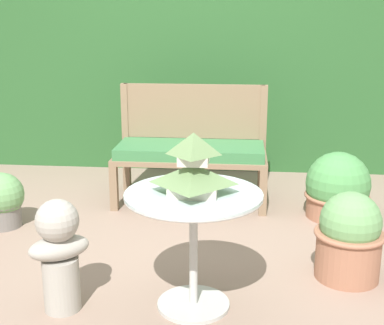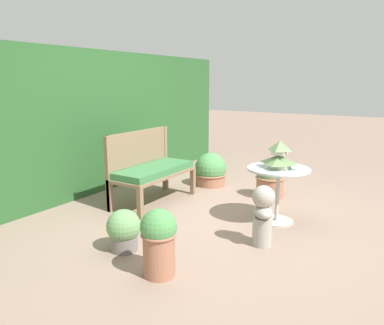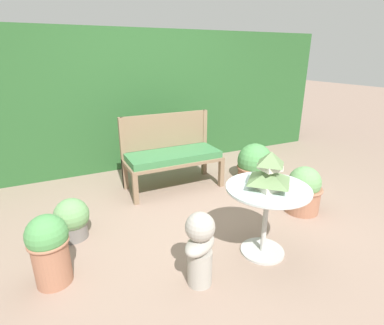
{
  "view_description": "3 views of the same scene",
  "coord_description": "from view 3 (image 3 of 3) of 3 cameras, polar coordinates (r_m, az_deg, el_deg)",
  "views": [
    {
      "loc": [
        0.43,
        -3.27,
        1.51
      ],
      "look_at": [
        0.11,
        0.07,
        0.58
      ],
      "focal_mm": 50.0,
      "sensor_mm": 36.0,
      "label": 1
    },
    {
      "loc": [
        -3.8,
        -2.06,
        1.6
      ],
      "look_at": [
        -0.03,
        0.31,
        0.63
      ],
      "focal_mm": 35.0,
      "sensor_mm": 36.0,
      "label": 2
    },
    {
      "loc": [
        -1.37,
        -2.47,
        1.68
      ],
      "look_at": [
        0.01,
        0.36,
        0.54
      ],
      "focal_mm": 28.0,
      "sensor_mm": 36.0,
      "label": 3
    }
  ],
  "objects": [
    {
      "name": "garden_bench",
      "position": [
        3.89,
        -3.59,
        0.85
      ],
      "size": [
        1.24,
        0.54,
        0.49
      ],
      "color": "#7F664C",
      "rests_on": "ground"
    },
    {
      "name": "potted_plant_patio_mid",
      "position": [
        3.12,
        -21.88,
        -9.95
      ],
      "size": [
        0.33,
        0.33,
        0.41
      ],
      "color": "slate",
      "rests_on": "ground"
    },
    {
      "name": "potted_plant_path_edge",
      "position": [
        2.57,
        -25.56,
        -14.43
      ],
      "size": [
        0.3,
        0.3,
        0.58
      ],
      "color": "#9E664C",
      "rests_on": "ground"
    },
    {
      "name": "ground",
      "position": [
        3.29,
        2.66,
        -10.83
      ],
      "size": [
        30.0,
        30.0,
        0.0
      ],
      "primitive_type": "plane",
      "color": "gray"
    },
    {
      "name": "foliage_hedge_back",
      "position": [
        5.15,
        -10.56,
        12.19
      ],
      "size": [
        6.4,
        1.1,
        2.03
      ],
      "primitive_type": "cube",
      "color": "#285628",
      "rests_on": "ground"
    },
    {
      "name": "potted_plant_bench_left",
      "position": [
        4.33,
        11.83,
        -0.22
      ],
      "size": [
        0.5,
        0.5,
        0.51
      ],
      "color": "#9E664C",
      "rests_on": "ground"
    },
    {
      "name": "garden_bust",
      "position": [
        2.32,
        1.51,
        -15.69
      ],
      "size": [
        0.36,
        0.32,
        0.61
      ],
      "rotation": [
        0.0,
        0.0,
        0.57
      ],
      "color": "#A39E93",
      "rests_on": "ground"
    },
    {
      "name": "bench_backrest",
      "position": [
        4.04,
        -5.05,
        5.29
      ],
      "size": [
        1.24,
        0.06,
        0.95
      ],
      "color": "#7F664C",
      "rests_on": "ground"
    },
    {
      "name": "pagoda_birdhouse",
      "position": [
        2.53,
        14.57,
        -1.87
      ],
      "size": [
        0.33,
        0.33,
        0.31
      ],
      "color": "beige",
      "rests_on": "patio_table"
    },
    {
      "name": "patio_table",
      "position": [
        2.64,
        14.07,
        -7.26
      ],
      "size": [
        0.71,
        0.71,
        0.64
      ],
      "color": "#B7B7B2",
      "rests_on": "ground"
    },
    {
      "name": "potted_plant_hedge_corner",
      "position": [
        3.57,
        20.45,
        -4.99
      ],
      "size": [
        0.41,
        0.41,
        0.53
      ],
      "color": "#9E664C",
      "rests_on": "ground"
    }
  ]
}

